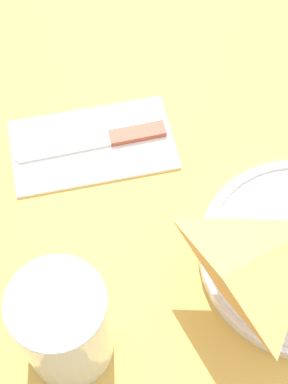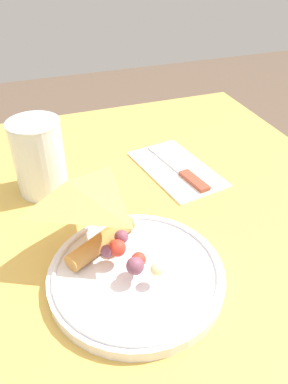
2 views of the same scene
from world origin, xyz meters
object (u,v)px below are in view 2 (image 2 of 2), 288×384
milk_glass (40,161)px  napkin_folded (176,169)px  dining_table (179,363)px  butter_knife (179,169)px  plate_pizza (134,270)px

milk_glass → napkin_folded: milk_glass is taller
napkin_folded → dining_table: bearing=157.7°
dining_table → milk_glass: size_ratio=9.61×
butter_knife → plate_pizza: bearing=132.6°
milk_glass → butter_knife: (-0.03, -0.24, -0.05)m
dining_table → butter_knife: bearing=-23.1°
dining_table → butter_knife: (0.28, -0.12, 0.11)m
plate_pizza → milk_glass: 0.25m
plate_pizza → milk_glass: size_ratio=1.78×
napkin_folded → milk_glass: bearing=84.9°
plate_pizza → milk_glass: milk_glass is taller
dining_table → butter_knife: 0.32m
milk_glass → butter_knife: bearing=-97.0°
napkin_folded → butter_knife: 0.01m
plate_pizza → napkin_folded: size_ratio=1.10×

